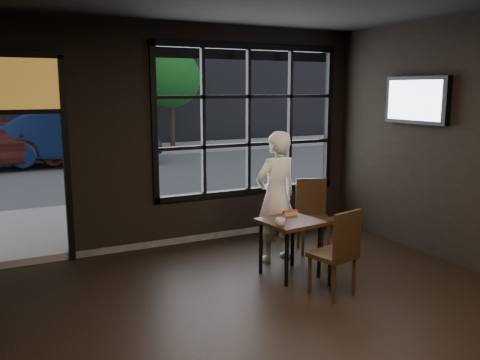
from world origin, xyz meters
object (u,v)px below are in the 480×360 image
man (276,197)px  navy_car (76,136)px  chair_near (332,252)px  cafe_table (290,248)px

man → navy_car: (-0.93, 10.16, 0.03)m
chair_near → navy_car: (-0.89, 11.45, 0.41)m
cafe_table → navy_car: (-0.79, 10.73, 0.55)m
cafe_table → navy_car: 10.78m
chair_near → man: bearing=-105.0°
man → navy_car: bearing=-91.4°
cafe_table → man: (0.14, 0.58, 0.52)m
navy_car → man: bearing=-167.8°
chair_near → navy_car: 11.49m
chair_near → navy_car: size_ratio=0.20×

